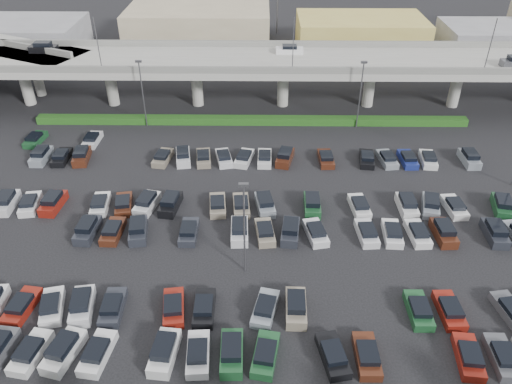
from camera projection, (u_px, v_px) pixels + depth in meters
ground at (247, 222)px, 56.29m from camera, size 280.00×280.00×0.00m
overpass at (251, 64)px, 78.99m from camera, size 150.00×13.00×15.80m
hedge at (251, 120)px, 76.74m from camera, size 66.00×1.60×1.10m
parked_cars at (236, 237)px, 53.00m from camera, size 63.06×41.63×1.67m
light_poles at (209, 165)px, 54.52m from camera, size 66.90×48.38×10.30m
distant_buildings at (313, 31)px, 105.40m from camera, size 138.00×24.00×9.00m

